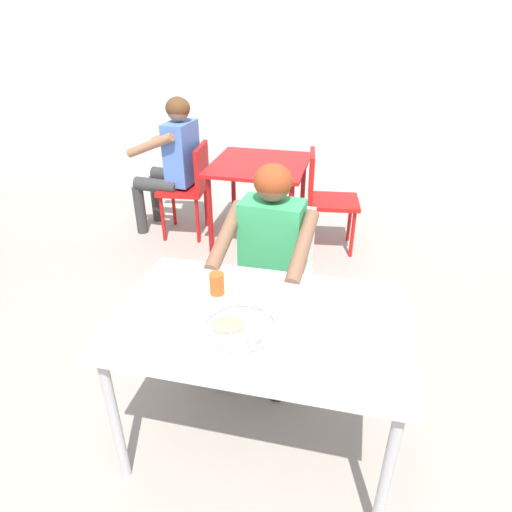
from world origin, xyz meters
The scene contains 11 objects.
ground_plane centered at (0.00, 0.00, -0.03)m, with size 12.00×12.00×0.05m, color gray.
back_wall centered at (0.00, 3.56, 1.70)m, with size 12.00×0.12×3.40m, color silver.
table_foreground centered at (0.09, 0.09, 0.66)m, with size 1.22×0.78×0.74m.
thali_tray centered at (0.03, 0.00, 0.75)m, with size 0.31×0.31×0.03m.
drinking_cup centered at (-0.14, 0.23, 0.79)m, with size 0.07×0.07×0.10m.
chair_foreground centered at (0.01, 0.92, 0.49)m, with size 0.44×0.46×0.86m.
diner_foreground centered at (0.00, 0.70, 0.70)m, with size 0.52×0.57×1.18m.
table_background_red centered at (-0.39, 2.22, 0.63)m, with size 0.80×0.84×0.72m.
chair_red_left centered at (-1.02, 2.19, 0.50)m, with size 0.45×0.47×0.84m.
chair_red_right centered at (0.17, 2.19, 0.49)m, with size 0.47×0.43×0.85m.
patron_background centered at (-1.18, 2.23, 0.73)m, with size 0.58×0.52×1.23m.
Camera 1 is at (0.41, -1.35, 1.86)m, focal length 31.03 mm.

